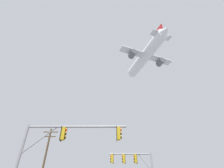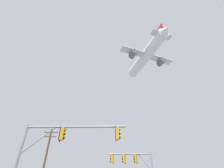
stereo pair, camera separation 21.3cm
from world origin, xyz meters
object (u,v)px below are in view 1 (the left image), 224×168
object	(u,v)px
signal_pole_near	(61,144)
airplane	(145,56)
signal_pole_far	(135,165)
utility_pole	(44,163)

from	to	relation	value
signal_pole_near	airplane	distance (m)	38.05
signal_pole_near	signal_pole_far	bearing A→B (deg)	52.61
signal_pole_near	utility_pole	distance (m)	14.85
signal_pole_far	utility_pole	bearing A→B (deg)	155.91
signal_pole_near	airplane	xyz separation A→B (m)	(13.06, 20.65, 29.17)
signal_pole_near	utility_pole	world-z (taller)	utility_pole
utility_pole	airplane	xyz separation A→B (m)	(18.90, 7.03, 28.15)
signal_pole_near	signal_pole_far	xyz separation A→B (m)	(6.27, 8.20, -0.08)
utility_pole	airplane	world-z (taller)	airplane
signal_pole_near	utility_pole	size ratio (longest dim) A/B	0.71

